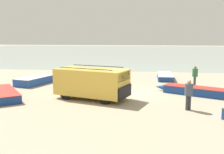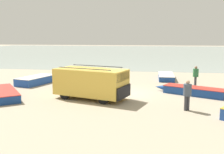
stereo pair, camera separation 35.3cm
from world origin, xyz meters
TOP-DOWN VIEW (x-y plane):
  - ground_plane at (0.00, 0.00)m, footprint 200.00×200.00m
  - sea_water at (0.00, 52.00)m, footprint 120.00×80.00m
  - parked_van at (-2.02, -2.06)m, footprint 5.27×3.52m
  - fishing_rowboat_0 at (3.43, 7.09)m, footprint 1.48×4.86m
  - fishing_rowboat_1 at (-4.41, 6.12)m, footprint 4.03×2.77m
  - fishing_rowboat_2 at (4.88, 0.20)m, footprint 5.05×3.10m
  - fishing_rowboat_3 at (-8.10, 2.73)m, footprint 2.61×4.60m
  - fishing_rowboat_5 at (-1.78, 2.88)m, footprint 2.16×3.84m
  - fishing_rowboat_6 at (-8.18, -2.53)m, footprint 4.23×5.04m
  - fisherman_0 at (5.64, 3.36)m, footprint 0.45×0.45m
  - fisherman_1 at (4.02, -4.04)m, footprint 0.46×0.46m

SIDE VIEW (x-z plane):
  - ground_plane at x=0.00m, z-range 0.00..0.00m
  - sea_water at x=0.00m, z-range 0.00..0.01m
  - fishing_rowboat_0 at x=3.43m, z-range 0.00..0.50m
  - fishing_rowboat_6 at x=-8.18m, z-range 0.00..0.55m
  - fishing_rowboat_1 at x=-4.41m, z-range 0.00..0.56m
  - fishing_rowboat_2 at x=4.88m, z-range 0.00..0.58m
  - fishing_rowboat_5 at x=-1.78m, z-range 0.00..0.61m
  - fishing_rowboat_3 at x=-8.10m, z-range 0.00..0.67m
  - fisherman_0 at x=5.64m, z-range 0.17..1.90m
  - fisherman_1 at x=4.02m, z-range 0.17..1.93m
  - parked_van at x=-2.02m, z-range 0.05..2.22m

